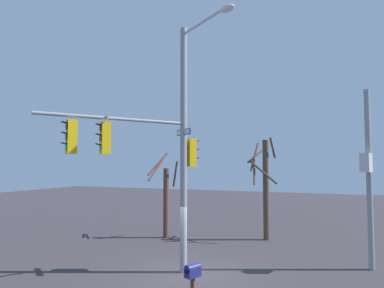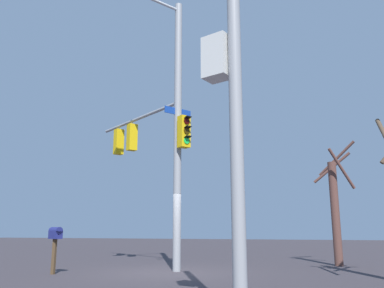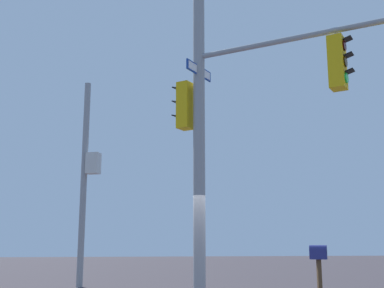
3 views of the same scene
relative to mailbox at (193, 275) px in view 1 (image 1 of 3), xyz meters
The scene contains 6 objects.
ground_plane 3.70m from the mailbox, 113.85° to the left, with size 80.00×80.00×0.00m, color #393338.
main_signal_pole_assembly 5.27m from the mailbox, 130.29° to the left, with size 5.88×5.07×9.58m.
secondary_pole_assembly 8.49m from the mailbox, 52.40° to the left, with size 0.50×0.69×7.16m.
mailbox is the anchor object (origin of this frame).
bare_tree_behind_pole 10.42m from the mailbox, 89.27° to the left, with size 1.71×1.74×5.62m.
bare_tree_across_street 10.19m from the mailbox, 121.00° to the left, with size 1.81×1.70×4.83m.
Camera 1 is at (5.04, -12.07, 4.13)m, focal length 31.96 mm.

